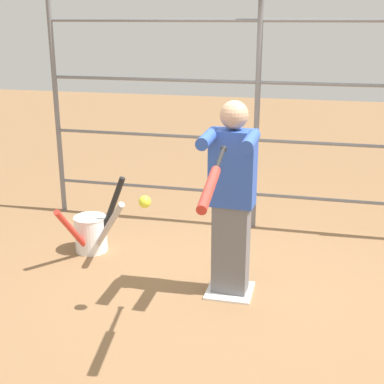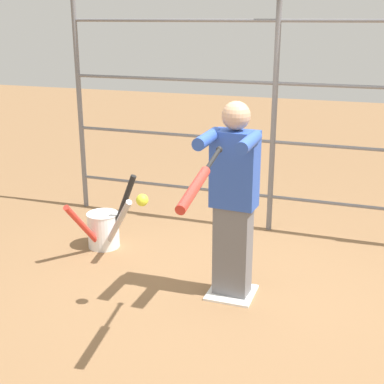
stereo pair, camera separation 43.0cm
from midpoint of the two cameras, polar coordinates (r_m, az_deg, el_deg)
The scene contains 7 objects.
ground_plane at distance 4.82m, azimuth 1.47°, elevation -10.64°, with size 24.00×24.00×0.00m, color olive.
home_plate at distance 4.82m, azimuth 1.47°, elevation -10.53°, with size 0.40×0.40×0.02m.
fence_backstop at distance 5.88m, azimuth 4.86°, elevation 8.51°, with size 4.83×0.06×2.68m.
batter at distance 4.44m, azimuth 1.51°, elevation -0.31°, with size 0.44×0.58×1.70m.
baseball_bat_swinging at distance 3.40m, azimuth -1.56°, elevation 0.88°, with size 0.09×0.92×0.21m.
softball_in_flight at distance 4.11m, azimuth -8.06°, elevation -1.09°, with size 0.10×0.10×0.10m.
bat_bucket at distance 5.63m, azimuth -12.79°, elevation -4.21°, with size 0.71×0.75×0.83m.
Camera 1 is at (-0.66, 4.20, 2.32)m, focal length 50.00 mm.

